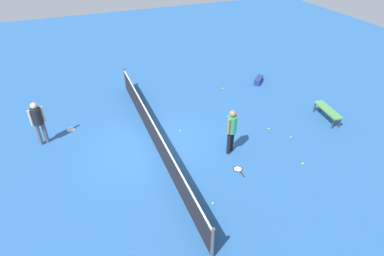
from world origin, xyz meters
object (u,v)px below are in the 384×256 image
tennis_racket_near_player (238,169)px  equipment_bag (259,80)px  tennis_ball_midcourt (269,129)px  tennis_ball_baseline (291,137)px  tennis_ball_near_player (180,131)px  tennis_racket_far_player (71,129)px  tennis_ball_stray_left (223,88)px  tennis_ball_stray_right (213,203)px  player_near_side (231,128)px  player_far_side (38,120)px  courtside_bench (328,111)px  tennis_ball_by_net (303,164)px

tennis_racket_near_player → equipment_bag: 6.92m
tennis_ball_midcourt → tennis_ball_baseline: 0.93m
tennis_ball_near_player → tennis_racket_far_player: bearing=66.4°
tennis_ball_midcourt → tennis_ball_stray_left: same height
tennis_ball_stray_right → tennis_ball_baseline: bearing=-64.6°
player_near_side → player_far_side: size_ratio=1.00×
player_near_side → tennis_racket_near_player: 1.42m
courtside_bench → player_far_side: bearing=76.9°
tennis_racket_far_player → equipment_bag: bearing=-84.0°
player_near_side → tennis_ball_baseline: (-0.10, -2.55, -0.98)m
tennis_racket_far_player → tennis_ball_near_player: 4.31m
tennis_racket_near_player → tennis_ball_near_player: (2.85, 1.03, 0.02)m
player_far_side → tennis_racket_near_player: 7.25m
tennis_racket_far_player → tennis_ball_by_net: size_ratio=8.86×
equipment_bag → tennis_racket_far_player: bearing=96.0°
tennis_racket_far_player → tennis_ball_midcourt: (-2.87, -7.26, 0.02)m
player_near_side → equipment_bag: player_near_side is taller
courtside_bench → equipment_bag: 4.14m
tennis_ball_baseline → tennis_ball_stray_right: bearing=115.4°
tennis_ball_stray_left → tennis_racket_far_player: bearing=97.8°
player_near_side → equipment_bag: size_ratio=2.23×
tennis_ball_stray_right → equipment_bag: 8.67m
tennis_racket_far_player → tennis_ball_midcourt: size_ratio=8.86×
player_far_side → tennis_ball_midcourt: (-2.30, -8.25, -0.98)m
tennis_ball_midcourt → player_near_side: bearing=108.8°
player_near_side → tennis_racket_near_player: bearing=169.4°
tennis_racket_near_player → tennis_ball_baseline: tennis_ball_baseline is taller
courtside_bench → equipment_bag: size_ratio=2.02×
player_far_side → tennis_ball_by_net: bearing=-119.3°
tennis_ball_baseline → courtside_bench: (0.59, -2.16, 0.38)m
tennis_ball_by_net → tennis_ball_stray_left: (6.11, 0.01, 0.00)m
tennis_ball_stray_right → player_near_side: bearing=-37.8°
player_near_side → tennis_ball_baseline: bearing=-92.2°
tennis_racket_near_player → equipment_bag: equipment_bag is taller
tennis_ball_midcourt → tennis_ball_stray_left: size_ratio=1.00×
tennis_ball_midcourt → tennis_racket_far_player: bearing=68.4°
player_far_side → tennis_ball_stray_left: 8.33m
tennis_ball_by_net → tennis_racket_far_player: bearing=54.3°
player_near_side → player_far_side: (3.01, 6.15, 0.00)m
tennis_ball_by_net → tennis_ball_midcourt: same height
player_far_side → tennis_racket_near_player: bearing=-123.9°
tennis_racket_near_player → tennis_ball_near_player: tennis_ball_near_player is taller
tennis_ball_midcourt → tennis_racket_near_player: bearing=126.8°
tennis_ball_near_player → tennis_ball_midcourt: 3.50m
player_near_side → courtside_bench: bearing=-84.0°
tennis_racket_near_player → tennis_ball_stray_left: size_ratio=8.90×
tennis_ball_stray_left → courtside_bench: (-4.07, -2.74, 0.38)m
tennis_racket_near_player → tennis_racket_far_player: (4.58, 4.98, 0.00)m
tennis_ball_near_player → tennis_ball_stray_left: bearing=-49.7°
tennis_ball_stray_right → courtside_bench: bearing=-67.9°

